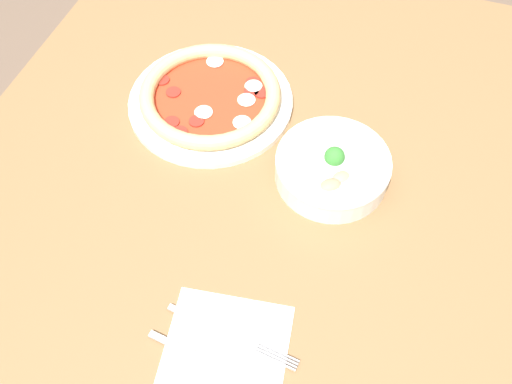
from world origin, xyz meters
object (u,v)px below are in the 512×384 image
pizza (211,97)px  bowl (332,167)px  knife (213,364)px  fork (230,335)px

pizza → bowl: bearing=69.8°
pizza → knife: 0.46m
fork → knife: 0.04m
bowl → fork: (0.30, -0.06, -0.02)m
pizza → fork: size_ratio=1.50×
pizza → knife: size_ratio=1.37×
pizza → fork: (0.39, 0.18, -0.01)m
fork → knife: bearing=-92.3°
pizza → bowl: bowl is taller
knife → pizza: bearing=118.4°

